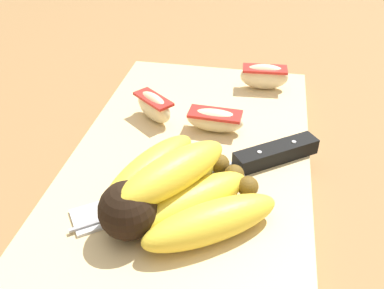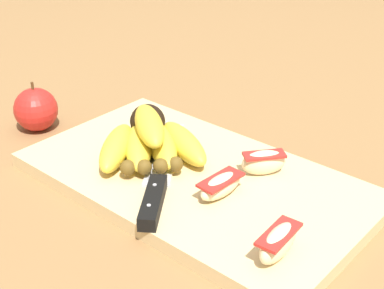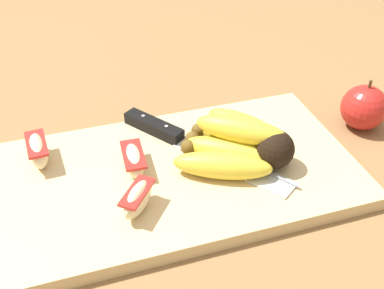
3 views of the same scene
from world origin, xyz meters
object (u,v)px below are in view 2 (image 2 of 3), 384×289
object	(u,v)px
apple_wedge_near	(278,242)
apple_wedge_far	(264,162)
apple_wedge_middle	(221,185)
chefs_knife	(158,182)
banana_bunch	(150,139)
whole_apple	(36,109)

from	to	relation	value
apple_wedge_near	apple_wedge_far	xyz separation A→B (m)	(0.11, -0.13, -0.00)
apple_wedge_middle	apple_wedge_far	world-z (taller)	apple_wedge_far
apple_wedge_near	apple_wedge_middle	bearing A→B (deg)	-23.84
chefs_knife	apple_wedge_middle	bearing A→B (deg)	-154.52
banana_bunch	chefs_knife	size ratio (longest dim) A/B	0.75
chefs_knife	whole_apple	world-z (taller)	whole_apple
chefs_knife	whole_apple	bearing A→B (deg)	-3.58
chefs_knife	apple_wedge_far	size ratio (longest dim) A/B	4.00
chefs_knife	apple_wedge_near	distance (m)	0.20
chefs_knife	apple_wedge_far	distance (m)	0.14
chefs_knife	whole_apple	xyz separation A→B (m)	(0.29, -0.02, 0.01)
apple_wedge_near	banana_bunch	bearing A→B (deg)	-15.26
apple_wedge_far	whole_apple	distance (m)	0.39
banana_bunch	chefs_knife	xyz separation A→B (m)	(-0.07, 0.06, -0.02)
apple_wedge_far	apple_wedge_middle	bearing A→B (deg)	82.19
chefs_knife	apple_wedge_near	bearing A→B (deg)	175.03
banana_bunch	whole_apple	bearing A→B (deg)	9.35
apple_wedge_far	whole_apple	world-z (taller)	whole_apple
banana_bunch	apple_wedge_near	bearing A→B (deg)	164.74
apple_wedge_middle	whole_apple	distance (m)	0.37
chefs_knife	apple_wedge_middle	size ratio (longest dim) A/B	3.46
banana_bunch	apple_wedge_far	world-z (taller)	banana_bunch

